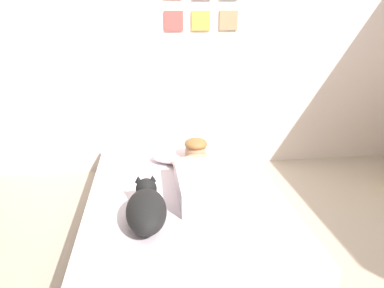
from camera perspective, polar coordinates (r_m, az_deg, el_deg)
The scene contains 8 objects.
ground_plane at distance 2.65m, azimuth 6.23°, elevation -16.05°, with size 13.32×13.32×0.00m, color tan.
back_wall at distance 3.57m, azimuth 1.38°, elevation 15.43°, with size 4.66×0.12×2.50m.
bed at distance 2.75m, azimuth -1.22°, elevation -10.50°, with size 1.50×2.09×0.32m.
pillow at distance 3.14m, azimuth -1.96°, elevation -1.92°, with size 0.52×0.32×0.11m, color silver.
person_lying at distance 2.66m, azimuth 1.76°, elevation -5.06°, with size 0.43×0.92×0.27m.
dog at distance 2.25m, azimuth -7.71°, elevation -10.57°, with size 0.26×0.57×0.21m.
coffee_cup at distance 2.98m, azimuth -0.02°, elevation -3.49°, with size 0.12×0.09×0.07m.
cell_phone at distance 2.40m, azimuth -7.36°, elevation -11.05°, with size 0.07×0.14×0.01m, color black.
Camera 1 is at (-0.56, -2.05, 1.59)m, focal length 31.62 mm.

